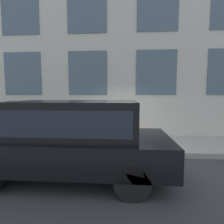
% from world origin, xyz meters
% --- Properties ---
extents(ground_plane, '(80.00, 80.00, 0.00)m').
position_xyz_m(ground_plane, '(0.00, 0.00, 0.00)').
color(ground_plane, '#38383A').
extents(sidewalk, '(2.43, 60.00, 0.18)m').
position_xyz_m(sidewalk, '(1.22, 0.00, 0.09)').
color(sidewalk, '#9E9B93').
rests_on(sidewalk, ground_plane).
extents(building_facade, '(0.33, 40.00, 11.19)m').
position_xyz_m(building_facade, '(2.58, 0.00, 5.59)').
color(building_facade, beige).
rests_on(building_facade, ground_plane).
extents(fire_hydrant, '(0.31, 0.43, 0.69)m').
position_xyz_m(fire_hydrant, '(0.38, 0.52, 0.53)').
color(fire_hydrant, gold).
rests_on(fire_hydrant, sidewalk).
extents(person, '(0.36, 0.24, 1.47)m').
position_xyz_m(person, '(0.49, 0.04, 1.06)').
color(person, '#726651').
rests_on(person, sidewalk).
extents(parked_truck_black_near, '(2.05, 4.75, 1.84)m').
position_xyz_m(parked_truck_black_near, '(-1.37, 1.11, 1.05)').
color(parked_truck_black_near, black).
rests_on(parked_truck_black_near, ground_plane).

